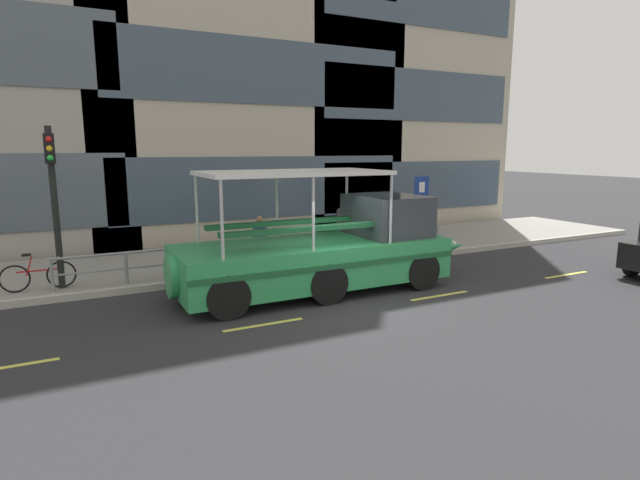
# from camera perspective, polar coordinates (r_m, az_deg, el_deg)

# --- Properties ---
(ground_plane) EXTENTS (120.00, 120.00, 0.00)m
(ground_plane) POSITION_cam_1_polar(r_m,az_deg,el_deg) (12.66, 2.75, -6.84)
(ground_plane) COLOR #2B2B2D
(sidewalk) EXTENTS (32.00, 4.80, 0.18)m
(sidewalk) POSITION_cam_1_polar(r_m,az_deg,el_deg) (17.57, -6.32, -1.73)
(sidewalk) COLOR gray
(sidewalk) RESTS_ON ground_plane
(curb_edge) EXTENTS (32.00, 0.18, 0.18)m
(curb_edge) POSITION_cam_1_polar(r_m,az_deg,el_deg) (15.31, -3.02, -3.46)
(curb_edge) COLOR #B2ADA3
(curb_edge) RESTS_ON ground_plane
(lane_centreline) EXTENTS (25.80, 0.12, 0.01)m
(lane_centreline) POSITION_cam_1_polar(r_m,az_deg,el_deg) (12.06, 4.48, -7.72)
(lane_centreline) COLOR #DBD64C
(lane_centreline) RESTS_ON ground_plane
(curb_guardrail) EXTENTS (12.26, 0.09, 0.87)m
(curb_guardrail) POSITION_cam_1_polar(r_m,az_deg,el_deg) (15.35, -4.69, -0.89)
(curb_guardrail) COLOR gray
(curb_guardrail) RESTS_ON sidewalk
(traffic_light_pole) EXTENTS (0.24, 0.46, 4.09)m
(traffic_light_pole) POSITION_cam_1_polar(r_m,az_deg,el_deg) (14.24, -27.77, 4.80)
(traffic_light_pole) COLOR black
(traffic_light_pole) RESTS_ON sidewalk
(parking_sign) EXTENTS (0.60, 0.12, 2.58)m
(parking_sign) POSITION_cam_1_polar(r_m,az_deg,el_deg) (18.30, 11.25, 4.46)
(parking_sign) COLOR #4C4F54
(parking_sign) RESTS_ON sidewalk
(leaned_bicycle) EXTENTS (1.74, 0.46, 0.96)m
(leaned_bicycle) POSITION_cam_1_polar(r_m,az_deg,el_deg) (14.65, -29.10, -3.52)
(leaned_bicycle) COLOR black
(leaned_bicycle) RESTS_ON sidewalk
(duck_tour_boat) EXTENTS (8.85, 2.63, 3.17)m
(duck_tour_boat) POSITION_cam_1_polar(r_m,az_deg,el_deg) (13.46, 1.14, -1.19)
(duck_tour_boat) COLOR #2D9351
(duck_tour_boat) RESTS_ON ground_plane
(pedestrian_near_bow) EXTENTS (0.36, 0.42, 1.77)m
(pedestrian_near_bow) POSITION_cam_1_polar(r_m,az_deg,el_deg) (17.54, 2.65, 2.15)
(pedestrian_near_bow) COLOR #47423D
(pedestrian_near_bow) RESTS_ON sidewalk
(pedestrian_mid_left) EXTENTS (0.40, 0.26, 1.50)m
(pedestrian_mid_left) POSITION_cam_1_polar(r_m,az_deg,el_deg) (15.75, -6.77, 0.56)
(pedestrian_mid_left) COLOR #47423D
(pedestrian_mid_left) RESTS_ON sidewalk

